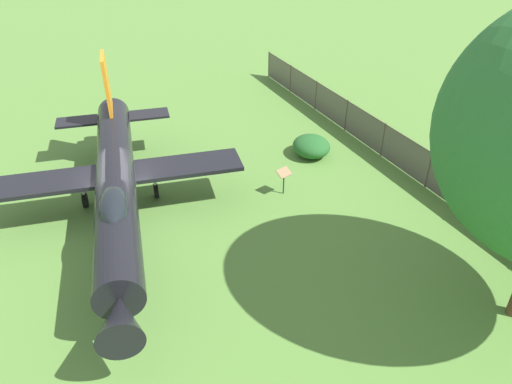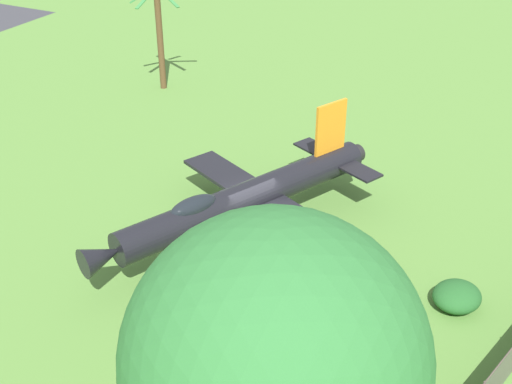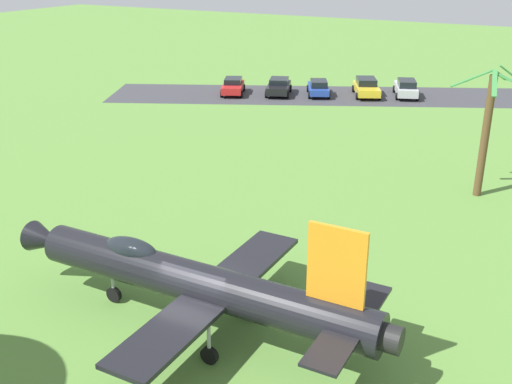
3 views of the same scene
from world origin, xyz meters
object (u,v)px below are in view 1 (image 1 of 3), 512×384
Objects in this scene: display_jet at (116,182)px; shrub_by_tree at (311,146)px; shrub_near_fence at (449,168)px; info_plaque at (284,176)px.

display_jet is 9.67m from shrub_by_tree.
shrub_near_fence is 7.59m from info_plaque.
shrub_by_tree is 1.70× the size of info_plaque.
display_jet is at bearing -175.34° from info_plaque.
shrub_near_fence is 6.25m from shrub_by_tree.
display_jet reaches higher than info_plaque.
info_plaque reaches higher than shrub_by_tree.
shrub_by_tree is (-5.25, 3.40, 0.09)m from shrub_near_fence.
shrub_near_fence is 1.02× the size of shrub_by_tree.
info_plaque reaches higher than shrub_near_fence.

